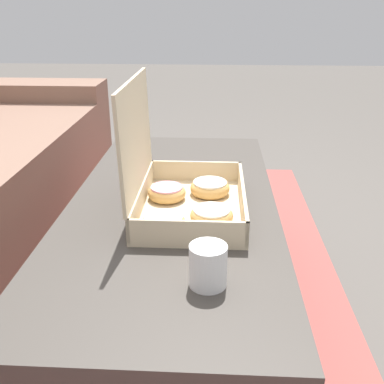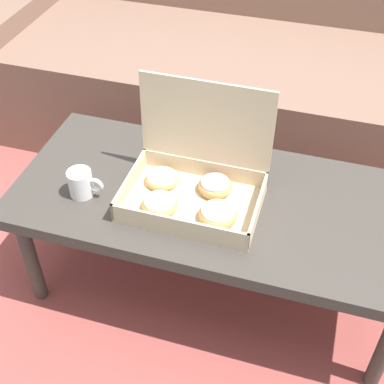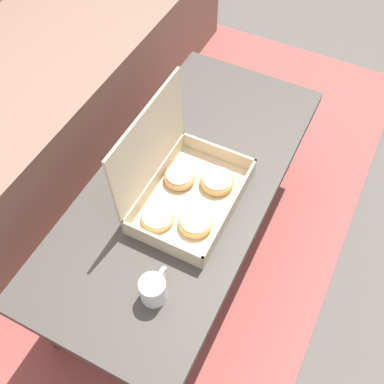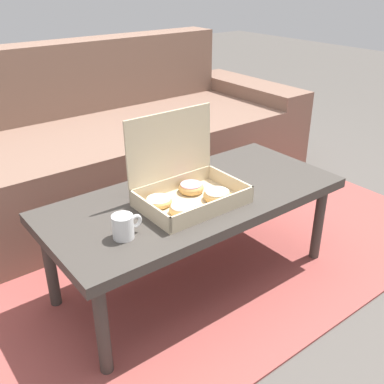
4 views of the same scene
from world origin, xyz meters
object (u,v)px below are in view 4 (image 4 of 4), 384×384
Objects in this scene: couch at (88,153)px; coffee_table at (195,204)px; coffee_mug at (124,226)px; pastry_box at (187,188)px.

couch reaches higher than coffee_table.
couch is at bearing 70.62° from coffee_mug.
coffee_table is (0.00, -0.96, 0.08)m from couch.
coffee_mug is at bearing -109.38° from couch.
pastry_box is (-0.06, -0.03, 0.10)m from coffee_table.
coffee_mug is at bearing -166.59° from pastry_box.
couch is at bearing 90.00° from coffee_table.
couch is 0.96m from coffee_table.
coffee_table is at bearing 24.03° from pastry_box.
couch is 2.18× the size of coffee_table.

